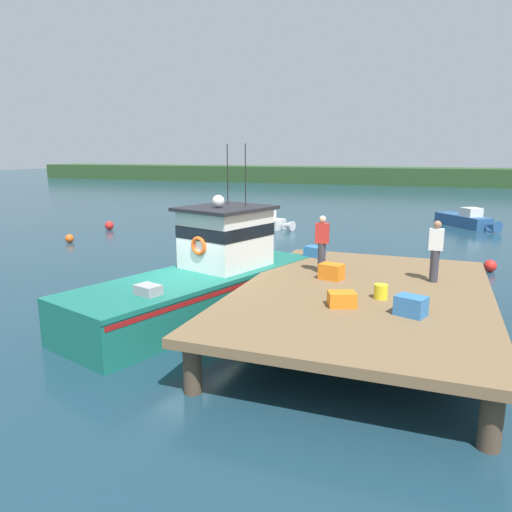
{
  "coord_description": "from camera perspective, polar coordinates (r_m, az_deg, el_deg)",
  "views": [
    {
      "loc": [
        6.39,
        -11.79,
        4.55
      ],
      "look_at": [
        1.2,
        2.04,
        1.4
      ],
      "focal_mm": 34.17,
      "sensor_mm": 36.0,
      "label": 1
    }
  ],
  "objects": [
    {
      "name": "mooring_buoy_spare_mooring",
      "position": [
        21.0,
        8.17,
        -0.11
      ],
      "size": [
        0.35,
        0.35,
        0.35
      ],
      "primitive_type": "sphere",
      "color": "silver",
      "rests_on": "ground"
    },
    {
      "name": "crate_single_by_cleat",
      "position": [
        16.06,
        6.88,
        0.53
      ],
      "size": [
        0.72,
        0.62,
        0.34
      ],
      "primitive_type": "cube",
      "rotation": [
        0.0,
        0.0,
        -0.36
      ],
      "color": "#3370B2",
      "rests_on": "dock"
    },
    {
      "name": "crate_single_far",
      "position": [
        13.26,
        8.82,
        -1.8
      ],
      "size": [
        0.69,
        0.58,
        0.42
      ],
      "primitive_type": "cube",
      "rotation": [
        0.0,
        0.0,
        -0.26
      ],
      "color": "orange",
      "rests_on": "dock"
    },
    {
      "name": "mooring_buoy_channel_marker",
      "position": [
        26.79,
        -21.0,
        1.94
      ],
      "size": [
        0.43,
        0.43,
        0.43
      ],
      "primitive_type": "sphere",
      "color": "#EA5B19",
      "rests_on": "ground"
    },
    {
      "name": "crate_stack_near_edge",
      "position": [
        10.99,
        10.02,
        -5.0
      ],
      "size": [
        0.72,
        0.63,
        0.33
      ],
      "primitive_type": "cube",
      "rotation": [
        0.0,
        0.0,
        0.38
      ],
      "color": "orange",
      "rests_on": "dock"
    },
    {
      "name": "deckhand_further_back",
      "position": [
        13.79,
        7.73,
        1.52
      ],
      "size": [
        0.36,
        0.22,
        1.63
      ],
      "color": "#383842",
      "rests_on": "dock"
    },
    {
      "name": "mooring_buoy_outer",
      "position": [
        20.95,
        25.73,
        -1.05
      ],
      "size": [
        0.47,
        0.47,
        0.47
      ],
      "primitive_type": "sphere",
      "color": "red",
      "rests_on": "ground"
    },
    {
      "name": "main_fishing_boat",
      "position": [
        14.19,
        -5.21,
        -2.46
      ],
      "size": [
        4.87,
        9.89,
        4.8
      ],
      "color": "#196B5B",
      "rests_on": "ground"
    },
    {
      "name": "mooring_buoy_inshore",
      "position": [
        30.52,
        -16.8,
        3.45
      ],
      "size": [
        0.52,
        0.52,
        0.52
      ],
      "primitive_type": "sphere",
      "color": "red",
      "rests_on": "ground"
    },
    {
      "name": "moored_boat_far_left",
      "position": [
        29.96,
        0.8,
        4.03
      ],
      "size": [
        4.29,
        2.14,
        1.08
      ],
      "color": "silver",
      "rests_on": "ground"
    },
    {
      "name": "dock",
      "position": [
        12.39,
        12.41,
        -4.55
      ],
      "size": [
        6.0,
        9.0,
        1.2
      ],
      "color": "#4C3D2D",
      "rests_on": "ground"
    },
    {
      "name": "crate_stack_mid_dock",
      "position": [
        10.73,
        17.68,
        -5.58
      ],
      "size": [
        0.71,
        0.62,
        0.42
      ],
      "primitive_type": "cube",
      "rotation": [
        0.0,
        0.0,
        -0.35
      ],
      "color": "#3370B2",
      "rests_on": "dock"
    },
    {
      "name": "bait_bucket",
      "position": [
        11.75,
        14.41,
        -4.06
      ],
      "size": [
        0.32,
        0.32,
        0.34
      ],
      "primitive_type": "cylinder",
      "color": "yellow",
      "rests_on": "dock"
    },
    {
      "name": "ground_plane",
      "position": [
        14.16,
        -7.52,
        -6.81
      ],
      "size": [
        200.0,
        200.0,
        0.0
      ],
      "primitive_type": "plane",
      "color": "#193847"
    },
    {
      "name": "moored_boat_far_right",
      "position": [
        33.0,
        23.44,
        3.87
      ],
      "size": [
        3.75,
        4.38,
        1.23
      ],
      "color": "#285184",
      "rests_on": "ground"
    },
    {
      "name": "far_shoreline",
      "position": [
        74.14,
        15.82,
        9.02
      ],
      "size": [
        120.0,
        8.0,
        2.4
      ],
      "primitive_type": "cube",
      "color": "#284723",
      "rests_on": "ground"
    },
    {
      "name": "deckhand_by_the_boat",
      "position": [
        13.52,
        20.27,
        0.67
      ],
      "size": [
        0.36,
        0.22,
        1.63
      ],
      "color": "#383842",
      "rests_on": "dock"
    }
  ]
}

